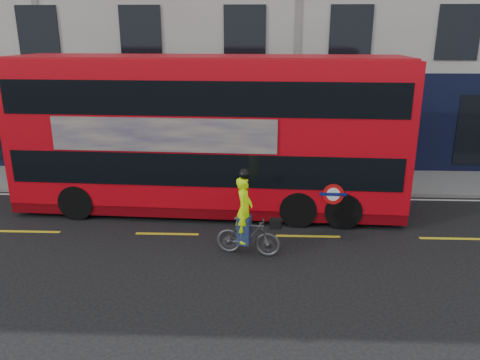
{
  "coord_description": "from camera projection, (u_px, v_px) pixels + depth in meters",
  "views": [
    {
      "loc": [
        -1.43,
        -10.65,
        5.44
      ],
      "look_at": [
        -1.96,
        2.45,
        1.34
      ],
      "focal_mm": 35.0,
      "sensor_mm": 36.0,
      "label": 1
    }
  ],
  "objects": [
    {
      "name": "ground",
      "position": [
        314.0,
        261.0,
        11.73
      ],
      "size": [
        120.0,
        120.0,
        0.0
      ],
      "primitive_type": "plane",
      "color": "black",
      "rests_on": "ground"
    },
    {
      "name": "pavement",
      "position": [
        295.0,
        181.0,
        17.91
      ],
      "size": [
        60.0,
        3.0,
        0.12
      ],
      "primitive_type": "cube",
      "color": "slate",
      "rests_on": "ground"
    },
    {
      "name": "kerb",
      "position": [
        298.0,
        194.0,
        16.47
      ],
      "size": [
        60.0,
        0.12,
        0.13
      ],
      "primitive_type": "cube",
      "color": "slate",
      "rests_on": "ground"
    },
    {
      "name": "road_edge_line",
      "position": [
        299.0,
        198.0,
        16.21
      ],
      "size": [
        58.0,
        0.1,
        0.01
      ],
      "primitive_type": "cube",
      "color": "silver",
      "rests_on": "ground"
    },
    {
      "name": "lane_dashes",
      "position": [
        308.0,
        236.0,
        13.15
      ],
      "size": [
        58.0,
        0.12,
        0.01
      ],
      "primitive_type": null,
      "color": "gold",
      "rests_on": "ground"
    },
    {
      "name": "bus",
      "position": [
        210.0,
        134.0,
        14.52
      ],
      "size": [
        12.11,
        3.31,
        4.83
      ],
      "rotation": [
        0.0,
        0.0,
        -0.05
      ],
      "color": "red",
      "rests_on": "ground"
    },
    {
      "name": "cyclist",
      "position": [
        247.0,
        226.0,
        11.87
      ],
      "size": [
        1.73,
        0.76,
        2.29
      ],
      "rotation": [
        0.0,
        0.0,
        -0.18
      ],
      "color": "#4B4E50",
      "rests_on": "ground"
    }
  ]
}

